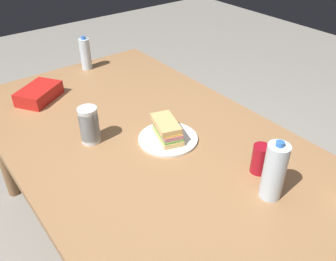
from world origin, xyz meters
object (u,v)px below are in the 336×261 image
Objects in this scene: sandwich at (167,130)px; water_bottle_tall at (274,171)px; plastic_cup_stack at (89,125)px; water_bottle_spare at (85,54)px; soda_can_red at (260,159)px; chip_bag at (39,94)px; dining_table at (145,149)px; paper_plate at (168,139)px.

water_bottle_tall reaches higher than sandwich.
plastic_cup_stack is 0.79m from water_bottle_spare.
soda_can_red is 1.31m from water_bottle_spare.
sandwich is at bearing 9.30° from water_bottle_tall.
plastic_cup_stack is (-0.51, -0.04, 0.05)m from chip_bag.
dining_table is 9.25× the size of sandwich.
sandwich is 0.77m from chip_bag.
water_bottle_tall is (-0.11, 0.07, 0.05)m from soda_can_red.
plastic_cup_stack is at bearing 26.99° from water_bottle_tall.
soda_can_red reaches higher than chip_bag.
plastic_cup_stack reaches higher than chip_bag.
water_bottle_spare is (0.21, -0.38, 0.06)m from chip_bag.
chip_bag is 0.96× the size of water_bottle_tall.
water_bottle_tall is (-0.58, -0.15, 0.18)m from dining_table.
chip_bag is 1.27m from water_bottle_tall.
water_bottle_spare is (0.83, -0.14, 0.17)m from dining_table.
chip_bag is at bearing 118.73° from water_bottle_spare.
water_bottle_spare reaches higher than plastic_cup_stack.
soda_can_red is 0.73× the size of plastic_cup_stack.
chip_bag is (1.09, 0.47, -0.03)m from soda_can_red.
chip_bag is at bearing 24.06° from sandwich.
plastic_cup_stack is (0.70, 0.36, -0.03)m from water_bottle_tall.
plastic_cup_stack is at bearing 54.45° from sandwich.
water_bottle_tall reaches higher than paper_plate.
paper_plate is 0.42m from soda_can_red.
paper_plate is at bearing 21.57° from soda_can_red.
paper_plate is 1.15× the size of chip_bag.
paper_plate is at bearing 9.31° from water_bottle_tall.
plastic_cup_stack is (0.20, 0.27, 0.08)m from paper_plate.
sandwich is 0.92m from water_bottle_spare.
chip_bag is 0.51m from plastic_cup_stack.
water_bottle_spare reaches higher than dining_table.
dining_table is 0.13m from paper_plate.
soda_can_red is at bearing -158.55° from sandwich.
plastic_cup_stack is at bearing -119.06° from chip_bag.
soda_can_red reaches higher than dining_table.
soda_can_red is (-0.47, -0.22, 0.13)m from dining_table.
water_bottle_spare is at bearing 3.74° from soda_can_red.
paper_plate is (-0.08, -0.07, 0.08)m from dining_table.
sandwich is (0.00, 0.00, 0.05)m from paper_plate.
soda_can_red is 0.51× the size of water_bottle_tall.
sandwich reaches higher than dining_table.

